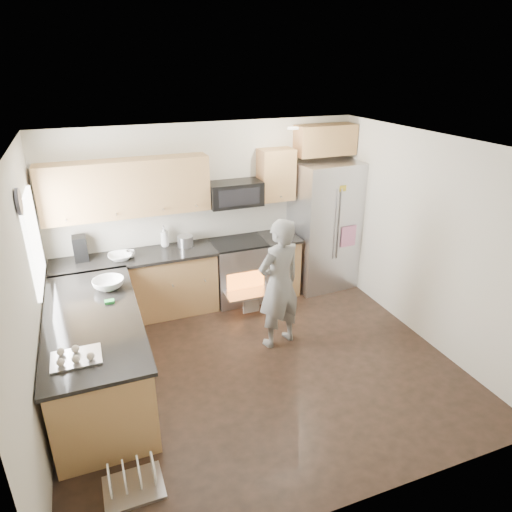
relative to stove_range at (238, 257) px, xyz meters
name	(u,v)px	position (x,y,z in m)	size (l,w,h in m)	color
ground	(257,366)	(-0.35, -1.69, -0.68)	(4.50, 4.50, 0.00)	black
room_shell	(254,235)	(-0.39, -1.68, 1.00)	(4.54, 4.04, 2.62)	beige
back_cabinet_run	(174,247)	(-0.93, 0.06, 0.29)	(4.45, 0.64, 2.50)	#A16940
peninsula	(98,353)	(-2.10, -1.44, -0.21)	(0.96, 2.36, 1.04)	#A16940
stove_range	(238,257)	(0.00, 0.00, 0.00)	(0.76, 0.97, 1.79)	#B7B7BC
refrigerator	(324,225)	(1.42, 0.01, 0.32)	(1.02, 0.82, 1.99)	#B7B7BC
person	(279,284)	(0.08, -1.32, 0.16)	(0.61, 0.40, 1.68)	gray
dish_rack	(133,482)	(-1.95, -2.90, -0.59)	(0.50, 0.40, 0.31)	#B7B7BC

